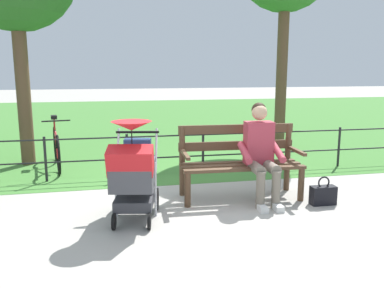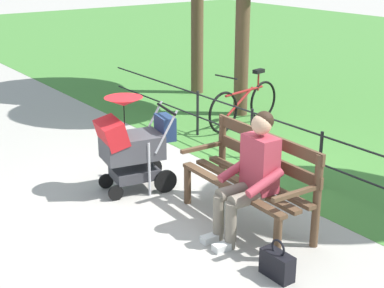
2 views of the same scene
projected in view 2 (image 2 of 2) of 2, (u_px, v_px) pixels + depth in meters
name	position (u px, v px, depth m)	size (l,w,h in m)	color
ground_plane	(197.00, 197.00, 6.59)	(60.00, 60.00, 0.00)	#ADA89E
park_bench	(253.00, 175.00, 5.86)	(1.62, 0.66, 0.96)	brown
person_on_bench	(251.00, 173.00, 5.52)	(0.55, 0.74, 1.28)	slate
stroller	(131.00, 143.00, 6.60)	(0.65, 0.96, 1.15)	black
handbag	(277.00, 264.00, 4.96)	(0.32, 0.14, 0.37)	black
park_fence	(313.00, 151.00, 6.84)	(8.62, 0.04, 0.70)	black
bicycle	(244.00, 104.00, 9.09)	(0.45, 1.64, 0.89)	black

